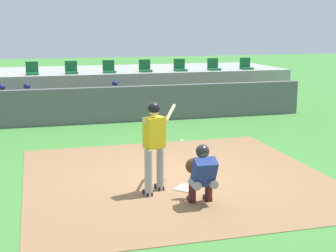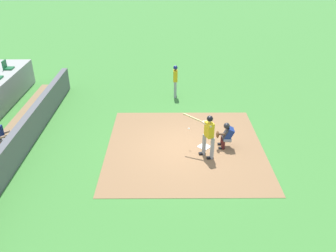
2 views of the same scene
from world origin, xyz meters
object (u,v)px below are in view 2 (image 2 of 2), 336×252
home_plate (204,147)px  dugout_player_2 (3,135)px  catcher_crouched (226,134)px  on_deck_batter (175,79)px  batter_at_plate (208,134)px  stadium_seat_8 (7,67)px

home_plate → dugout_player_2: bearing=90.6°
dugout_player_2 → catcher_crouched: bearing=-89.4°
home_plate → on_deck_batter: (5.18, 1.08, 1.00)m
on_deck_batter → catcher_crouched: bearing=-159.6°
on_deck_batter → batter_at_plate: bearing=-169.2°
catcher_crouched → dugout_player_2: 8.99m
batter_at_plate → stadium_seat_8: (6.46, 10.21, 0.50)m
batter_at_plate → dugout_player_2: batter_at_plate is taller
home_plate → catcher_crouched: catcher_crouched is taller
batter_at_plate → on_deck_batter: batter_at_plate is taller
batter_at_plate → dugout_player_2: 8.21m
dugout_player_2 → stadium_seat_8: bearing=19.1°
catcher_crouched → stadium_seat_8: stadium_seat_8 is taller
catcher_crouched → dugout_player_2: size_ratio=1.43×
on_deck_batter → home_plate: bearing=-168.2°
catcher_crouched → on_deck_batter: size_ratio=1.04×
catcher_crouched → stadium_seat_8: bearing=62.3°
home_plate → on_deck_batter: on_deck_batter is taller
home_plate → stadium_seat_8: stadium_seat_8 is taller
home_plate → on_deck_batter: 5.39m
catcher_crouched → stadium_seat_8: 12.48m
dugout_player_2 → stadium_seat_8: size_ratio=2.71×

